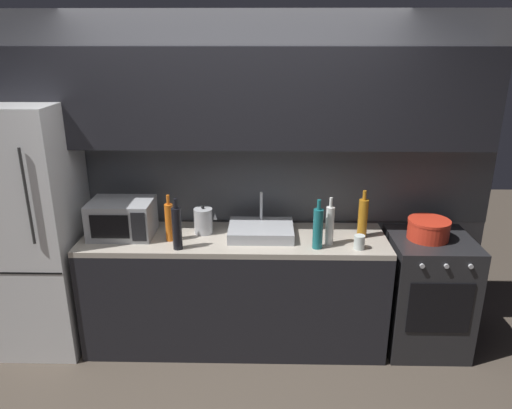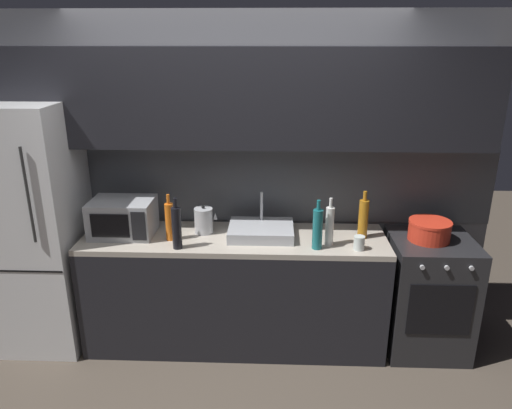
{
  "view_description": "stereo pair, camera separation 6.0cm",
  "coord_description": "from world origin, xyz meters",
  "px_view_note": "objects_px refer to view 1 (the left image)",
  "views": [
    {
      "loc": [
        0.23,
        -2.39,
        2.31
      ],
      "look_at": [
        0.16,
        0.9,
        1.16
      ],
      "focal_mm": 33.72,
      "sensor_mm": 36.0,
      "label": 1
    },
    {
      "loc": [
        0.29,
        -2.39,
        2.31
      ],
      "look_at": [
        0.16,
        0.9,
        1.16
      ],
      "focal_mm": 33.72,
      "sensor_mm": 36.0,
      "label": 2
    }
  ],
  "objects_px": {
    "oven_range": "(426,292)",
    "wine_bottle_teal": "(318,228)",
    "wine_bottle_amber": "(363,218)",
    "mug_clear": "(359,242)",
    "cooking_pot": "(428,229)",
    "kettle": "(203,221)",
    "refrigerator": "(32,230)",
    "microwave": "(122,218)",
    "wine_bottle_orange": "(169,222)",
    "wine_bottle_white": "(330,225)",
    "wine_bottle_dark": "(177,228)"
  },
  "relations": [
    {
      "from": "oven_range",
      "to": "wine_bottle_teal",
      "type": "distance_m",
      "value": 1.07
    },
    {
      "from": "wine_bottle_amber",
      "to": "mug_clear",
      "type": "xyz_separation_m",
      "value": [
        -0.06,
        -0.21,
        -0.1
      ]
    },
    {
      "from": "cooking_pot",
      "to": "mug_clear",
      "type": "bearing_deg",
      "value": -160.48
    },
    {
      "from": "wine_bottle_amber",
      "to": "kettle",
      "type": "bearing_deg",
      "value": 177.49
    },
    {
      "from": "refrigerator",
      "to": "microwave",
      "type": "bearing_deg",
      "value": 1.55
    },
    {
      "from": "wine_bottle_teal",
      "to": "wine_bottle_amber",
      "type": "relative_size",
      "value": 0.99
    },
    {
      "from": "wine_bottle_teal",
      "to": "wine_bottle_orange",
      "type": "xyz_separation_m",
      "value": [
        -1.06,
        0.11,
        -0.0
      ]
    },
    {
      "from": "wine_bottle_white",
      "to": "mug_clear",
      "type": "bearing_deg",
      "value": -19.97
    },
    {
      "from": "wine_bottle_dark",
      "to": "wine_bottle_white",
      "type": "bearing_deg",
      "value": 5.26
    },
    {
      "from": "mug_clear",
      "to": "cooking_pot",
      "type": "relative_size",
      "value": 0.33
    },
    {
      "from": "wine_bottle_white",
      "to": "wine_bottle_dark",
      "type": "bearing_deg",
      "value": -174.74
    },
    {
      "from": "mug_clear",
      "to": "kettle",
      "type": "bearing_deg",
      "value": 166.72
    },
    {
      "from": "microwave",
      "to": "wine_bottle_amber",
      "type": "bearing_deg",
      "value": 0.16
    },
    {
      "from": "mug_clear",
      "to": "wine_bottle_teal",
      "type": "bearing_deg",
      "value": 178.1
    },
    {
      "from": "kettle",
      "to": "wine_bottle_dark",
      "type": "bearing_deg",
      "value": -116.59
    },
    {
      "from": "refrigerator",
      "to": "wine_bottle_white",
      "type": "distance_m",
      "value": 2.21
    },
    {
      "from": "wine_bottle_dark",
      "to": "mug_clear",
      "type": "xyz_separation_m",
      "value": [
        1.27,
        0.02,
        -0.11
      ]
    },
    {
      "from": "microwave",
      "to": "cooking_pot",
      "type": "bearing_deg",
      "value": -0.46
    },
    {
      "from": "wine_bottle_dark",
      "to": "oven_range",
      "type": "bearing_deg",
      "value": 6.6
    },
    {
      "from": "microwave",
      "to": "cooking_pot",
      "type": "height_order",
      "value": "microwave"
    },
    {
      "from": "refrigerator",
      "to": "wine_bottle_dark",
      "type": "xyz_separation_m",
      "value": [
        1.13,
        -0.22,
        0.11
      ]
    },
    {
      "from": "kettle",
      "to": "wine_bottle_teal",
      "type": "xyz_separation_m",
      "value": [
        0.83,
        -0.26,
        0.05
      ]
    },
    {
      "from": "wine_bottle_amber",
      "to": "mug_clear",
      "type": "height_order",
      "value": "wine_bottle_amber"
    },
    {
      "from": "kettle",
      "to": "wine_bottle_orange",
      "type": "relative_size",
      "value": 0.63
    },
    {
      "from": "kettle",
      "to": "wine_bottle_amber",
      "type": "relative_size",
      "value": 0.6
    },
    {
      "from": "microwave",
      "to": "wine_bottle_white",
      "type": "relative_size",
      "value": 1.3
    },
    {
      "from": "refrigerator",
      "to": "wine_bottle_teal",
      "type": "xyz_separation_m",
      "value": [
        2.11,
        -0.18,
        0.11
      ]
    },
    {
      "from": "refrigerator",
      "to": "wine_bottle_dark",
      "type": "distance_m",
      "value": 1.16
    },
    {
      "from": "wine_bottle_white",
      "to": "wine_bottle_amber",
      "type": "height_order",
      "value": "wine_bottle_amber"
    },
    {
      "from": "wine_bottle_white",
      "to": "wine_bottle_orange",
      "type": "bearing_deg",
      "value": 177.65
    },
    {
      "from": "wine_bottle_amber",
      "to": "wine_bottle_dark",
      "type": "relative_size",
      "value": 0.97
    },
    {
      "from": "wine_bottle_dark",
      "to": "mug_clear",
      "type": "bearing_deg",
      "value": 1.12
    },
    {
      "from": "refrigerator",
      "to": "oven_range",
      "type": "distance_m",
      "value": 3.02
    },
    {
      "from": "refrigerator",
      "to": "wine_bottle_white",
      "type": "bearing_deg",
      "value": -3.05
    },
    {
      "from": "refrigerator",
      "to": "wine_bottle_orange",
      "type": "distance_m",
      "value": 1.06
    },
    {
      "from": "wine_bottle_white",
      "to": "wine_bottle_orange",
      "type": "height_order",
      "value": "wine_bottle_white"
    },
    {
      "from": "kettle",
      "to": "wine_bottle_orange",
      "type": "distance_m",
      "value": 0.27
    },
    {
      "from": "wine_bottle_teal",
      "to": "refrigerator",
      "type": "bearing_deg",
      "value": 175.1
    },
    {
      "from": "wine_bottle_white",
      "to": "wine_bottle_dark",
      "type": "xyz_separation_m",
      "value": [
        -1.07,
        -0.1,
        0.01
      ]
    },
    {
      "from": "oven_range",
      "to": "microwave",
      "type": "height_order",
      "value": "microwave"
    },
    {
      "from": "oven_range",
      "to": "wine_bottle_white",
      "type": "xyz_separation_m",
      "value": [
        -0.78,
        -0.12,
        0.6
      ]
    },
    {
      "from": "microwave",
      "to": "wine_bottle_dark",
      "type": "relative_size",
      "value": 1.24
    },
    {
      "from": "wine_bottle_white",
      "to": "cooking_pot",
      "type": "height_order",
      "value": "wine_bottle_white"
    },
    {
      "from": "kettle",
      "to": "wine_bottle_white",
      "type": "distance_m",
      "value": 0.95
    },
    {
      "from": "wine_bottle_white",
      "to": "oven_range",
      "type": "bearing_deg",
      "value": 8.43
    },
    {
      "from": "wine_bottle_teal",
      "to": "wine_bottle_amber",
      "type": "bearing_deg",
      "value": 30.29
    },
    {
      "from": "mug_clear",
      "to": "cooking_pot",
      "type": "distance_m",
      "value": 0.57
    },
    {
      "from": "kettle",
      "to": "wine_bottle_dark",
      "type": "xyz_separation_m",
      "value": [
        -0.15,
        -0.29,
        0.06
      ]
    },
    {
      "from": "kettle",
      "to": "microwave",
      "type": "bearing_deg",
      "value": -174.58
    },
    {
      "from": "oven_range",
      "to": "wine_bottle_white",
      "type": "height_order",
      "value": "wine_bottle_white"
    }
  ]
}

